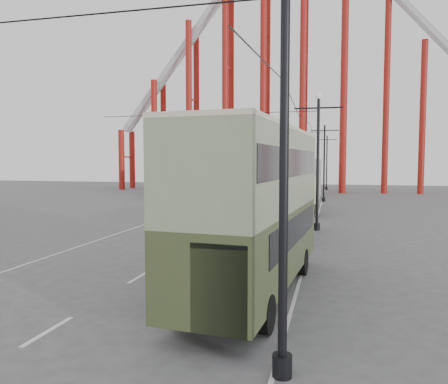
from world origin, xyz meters
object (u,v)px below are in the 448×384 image
(lamp_post_near, at_px, (286,9))
(single_decker_cream, at_px, (297,190))
(single_decker_green, at_px, (282,211))
(pedestrian, at_px, (246,242))
(double_decker_bus, at_px, (256,201))

(lamp_post_near, relative_size, single_decker_cream, 0.95)
(single_decker_green, xyz_separation_m, single_decker_cream, (-0.15, 14.06, 0.39))
(pedestrian, bearing_deg, single_decker_cream, -108.33)
(lamp_post_near, bearing_deg, double_decker_bus, 105.48)
(double_decker_bus, xyz_separation_m, single_decker_cream, (-0.66, 26.93, -1.35))
(double_decker_bus, relative_size, pedestrian, 7.13)
(single_decker_green, xyz_separation_m, pedestrian, (-0.94, -7.26, -0.77))
(single_decker_green, bearing_deg, double_decker_bus, -89.67)
(double_decker_bus, bearing_deg, single_decker_cream, 96.22)
(lamp_post_near, xyz_separation_m, single_decker_cream, (-2.29, 32.81, -5.91))
(single_decker_cream, distance_m, pedestrian, 21.36)
(single_decker_green, distance_m, single_decker_cream, 14.07)
(double_decker_bus, bearing_deg, pedestrian, 109.30)
(double_decker_bus, relative_size, single_decker_cream, 0.98)
(single_decker_green, bearing_deg, pedestrian, -99.32)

